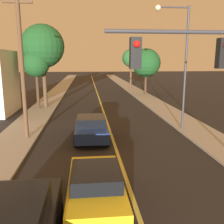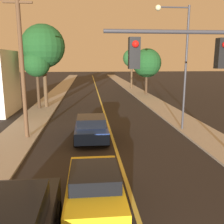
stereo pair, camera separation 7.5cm
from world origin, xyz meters
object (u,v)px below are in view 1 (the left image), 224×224
at_px(tree_right_near, 146,63).
at_px(tree_right_far, 131,58).
at_px(streetlamp_right, 179,53).
at_px(tree_left_near, 43,47).
at_px(utility_pole_left, 22,65).
at_px(car_near_lane_second, 91,128).
at_px(tree_left_far, 36,64).
at_px(car_near_lane_front, 96,186).

height_order(tree_right_near, tree_right_far, tree_right_far).
height_order(streetlamp_right, tree_right_far, streetlamp_right).
height_order(streetlamp_right, tree_right_near, streetlamp_right).
bearing_deg(tree_left_near, utility_pole_left, -87.51).
height_order(car_near_lane_second, tree_left_far, tree_left_far).
bearing_deg(tree_right_near, tree_right_far, 94.20).
distance_m(streetlamp_right, tree_right_near, 16.99).
height_order(streetlamp_right, tree_left_far, streetlamp_right).
xyz_separation_m(utility_pole_left, tree_left_far, (-1.01, 9.41, -0.08)).
bearing_deg(utility_pole_left, tree_right_far, 67.08).
distance_m(streetlamp_right, utility_pole_left, 9.68).
bearing_deg(tree_right_far, car_near_lane_second, -104.93).
distance_m(utility_pole_left, tree_right_far, 28.07).
relative_size(streetlamp_right, tree_right_near, 1.30).
bearing_deg(tree_left_near, car_near_lane_front, -76.24).
xyz_separation_m(tree_left_far, tree_right_near, (12.53, 8.39, -0.05)).
distance_m(car_near_lane_second, tree_right_far, 27.62).
bearing_deg(tree_left_near, streetlamp_right, -42.49).
xyz_separation_m(tree_left_near, tree_right_far, (11.37, 15.71, -1.01)).
xyz_separation_m(car_near_lane_second, tree_left_far, (-4.90, 9.94, 3.61)).
height_order(car_near_lane_second, tree_right_near, tree_right_near).
bearing_deg(tree_right_near, streetlamp_right, -96.48).
bearing_deg(tree_left_far, car_near_lane_front, -73.90).
bearing_deg(tree_right_near, car_near_lane_front, -106.74).
height_order(tree_left_near, tree_left_far, tree_left_near).
xyz_separation_m(car_near_lane_front, tree_left_far, (-4.90, 16.98, 3.64)).
height_order(utility_pole_left, tree_right_far, utility_pole_left).
distance_m(tree_right_near, tree_right_far, 8.10).
height_order(car_near_lane_second, utility_pole_left, utility_pole_left).
bearing_deg(car_near_lane_second, tree_right_near, 67.40).
distance_m(tree_left_far, tree_right_far, 20.33).
relative_size(streetlamp_right, tree_left_near, 1.00).
bearing_deg(car_near_lane_front, tree_left_near, 103.76).
distance_m(utility_pole_left, tree_left_far, 9.46).
relative_size(car_near_lane_front, tree_left_near, 0.50).
bearing_deg(tree_right_far, tree_left_far, -125.98).
relative_size(tree_left_far, tree_right_near, 0.91).
bearing_deg(streetlamp_right, tree_right_near, 83.52).
relative_size(tree_left_far, tree_right_far, 0.87).
relative_size(tree_left_near, tree_right_near, 1.31).
xyz_separation_m(car_near_lane_front, tree_right_far, (7.04, 33.42, 4.24)).
relative_size(car_near_lane_second, streetlamp_right, 0.51).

